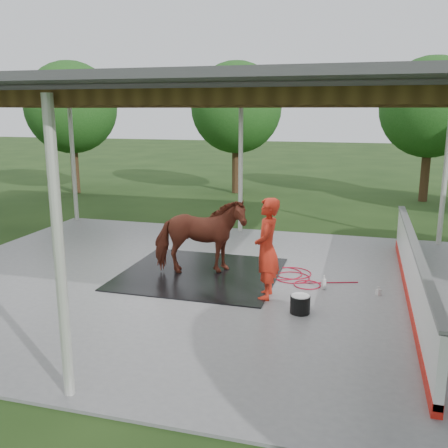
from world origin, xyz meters
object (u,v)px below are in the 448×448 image
(dasher_board, at_px, (413,274))
(handler, at_px, (267,249))
(horse, at_px, (200,237))
(wash_bucket, at_px, (300,304))

(dasher_board, xyz_separation_m, handler, (-2.77, -0.58, 0.47))
(horse, height_order, handler, handler)
(horse, bearing_deg, handler, -140.47)
(dasher_board, height_order, wash_bucket, dasher_board)
(horse, distance_m, handler, 2.00)
(horse, xyz_separation_m, wash_bucket, (2.47, -1.62, -0.71))
(handler, relative_size, wash_bucket, 5.45)
(dasher_board, distance_m, handler, 2.87)
(horse, relative_size, handler, 1.01)
(wash_bucket, bearing_deg, handler, 141.22)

